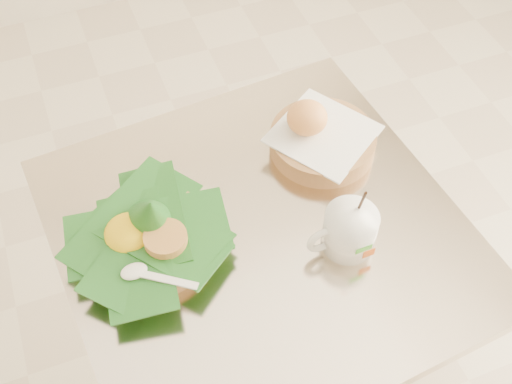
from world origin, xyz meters
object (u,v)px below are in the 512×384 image
object	(u,v)px
cafe_table	(260,290)
rice_basket	(148,233)
coffee_mug	(348,230)
bread_basket	(320,137)

from	to	relation	value
cafe_table	rice_basket	xyz separation A→B (m)	(-0.19, 0.04, 0.26)
coffee_mug	bread_basket	bearing A→B (deg)	77.36
rice_basket	cafe_table	bearing A→B (deg)	-11.18
rice_basket	bread_basket	size ratio (longest dim) A/B	1.15
cafe_table	rice_basket	size ratio (longest dim) A/B	2.71
bread_basket	rice_basket	bearing A→B (deg)	-164.59
bread_basket	cafe_table	bearing A→B (deg)	-141.84
rice_basket	bread_basket	distance (m)	0.39
cafe_table	coffee_mug	world-z (taller)	coffee_mug
cafe_table	coffee_mug	distance (m)	0.31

